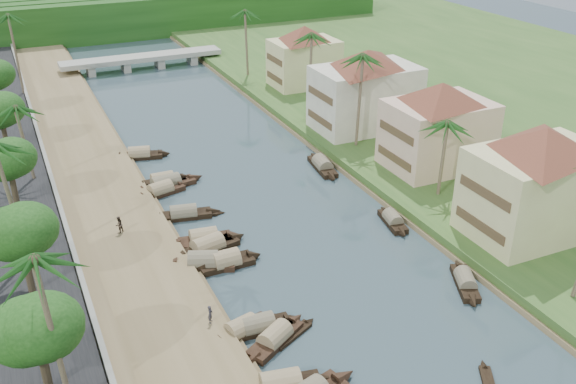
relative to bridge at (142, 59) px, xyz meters
name	(u,v)px	position (x,y,z in m)	size (l,w,h in m)	color
ground	(339,278)	(0.00, -72.00, -1.72)	(220.00, 220.00, 0.00)	#34474F
left_bank	(106,211)	(-16.00, -52.00, -1.32)	(10.00, 180.00, 0.80)	brown
right_bank	(397,153)	(19.00, -52.00, -1.12)	(16.00, 180.00, 1.20)	#2E5221
road	(16,225)	(-24.50, -52.00, -1.02)	(8.00, 180.00, 1.40)	black
retaining_wall	(61,211)	(-20.20, -52.00, -0.37)	(0.40, 180.00, 1.10)	gray
treeline	(110,17)	(0.00, 28.00, 2.28)	(120.00, 14.00, 8.00)	#153C10
bridge	(142,59)	(0.00, 0.00, 0.00)	(28.00, 4.00, 2.40)	#98978E
building_near	(538,181)	(18.99, -74.00, 4.66)	(14.85, 14.85, 10.20)	beige
building_mid	(438,124)	(19.99, -58.00, 4.41)	(14.11, 14.11, 9.70)	beige
building_far	(366,89)	(18.99, -44.00, 4.66)	(15.59, 15.59, 10.20)	#EEE7CF
building_distant	(304,55)	(19.99, -24.00, 4.16)	(12.62, 12.62, 9.20)	beige
sampan_2	(275,338)	(-8.32, -77.40, -1.31)	(7.01, 5.00, 1.96)	black
sampan_3	(258,326)	(-8.95, -75.61, -1.31)	(7.26, 1.96, 1.97)	black
sampan_4	(242,330)	(-10.18, -75.47, -1.31)	(6.84, 3.08, 1.95)	black
sampan_5	(226,262)	(-8.10, -66.14, -1.31)	(6.95, 2.03, 2.22)	black
sampan_6	(203,263)	(-9.98, -65.50, -1.30)	(7.84, 4.52, 2.30)	black
sampan_7	(208,247)	(-8.78, -63.10, -1.31)	(8.45, 3.51, 2.20)	black
sampan_8	(204,240)	(-8.72, -61.71, -1.30)	(7.64, 2.67, 2.31)	black
sampan_9	(184,214)	(-8.99, -56.01, -1.31)	(7.86, 2.93, 1.99)	black
sampan_10	(161,191)	(-9.76, -49.90, -1.31)	(7.46, 3.31, 2.04)	black
sampan_11	(163,181)	(-8.94, -47.65, -1.31)	(7.19, 1.85, 2.08)	black
sampan_12	(166,184)	(-8.79, -48.56, -1.31)	(9.14, 2.82, 2.15)	black
sampan_13	(140,155)	(-9.57, -39.14, -1.31)	(7.75, 3.44, 2.10)	black
sampan_14	(465,282)	(9.09, -77.40, -1.32)	(4.17, 6.99, 1.78)	black
sampan_15	(393,220)	(9.41, -65.86, -1.32)	(2.40, 6.50, 1.78)	black
sampan_16	(322,166)	(9.17, -51.24, -1.31)	(2.52, 8.41, 2.05)	black
canoe_1	(293,335)	(-6.83, -77.28, -1.62)	(5.06, 3.09, 0.85)	black
canoe_2	(195,215)	(-7.91, -56.13, -1.62)	(6.31, 2.40, 0.91)	black
palm_1	(446,125)	(16.00, -64.19, 7.13)	(3.20, 3.20, 9.37)	brown
palm_2	(361,58)	(15.00, -49.02, 10.27)	(3.20, 3.20, 12.62)	brown
palm_3	(311,37)	(16.00, -34.03, 9.53)	(3.20, 3.20, 11.86)	brown
palm_4	(41,262)	(-23.00, -79.28, 10.40)	(3.20, 3.20, 12.55)	brown
palm_5	(3,148)	(-24.00, -59.96, 10.01)	(3.20, 3.20, 12.14)	brown
palm_6	(19,108)	(-22.00, -43.04, 7.66)	(3.20, 3.20, 9.71)	brown
palm_7	(246,13)	(14.00, -15.03, 9.57)	(3.20, 3.20, 11.89)	brown
palm_8	(9,17)	(-20.50, -10.56, 10.88)	(3.20, 3.20, 13.05)	brown
tree_1	(36,329)	(-24.00, -76.97, 4.45)	(5.02, 5.02, 6.90)	brown
tree_2	(20,232)	(-24.00, -65.14, 5.06)	(5.00, 5.00, 7.53)	brown
tree_3	(8,160)	(-24.00, -49.10, 4.60)	(4.72, 4.72, 6.95)	brown
tree_4	(0,111)	(-24.00, -32.63, 4.32)	(4.98, 4.98, 6.76)	brown
tree_6	(384,74)	(24.00, -40.25, 5.01)	(4.02, 4.02, 7.33)	brown
person_near	(210,314)	(-12.16, -74.09, -0.19)	(0.53, 0.35, 1.47)	#2D2B34
person_far	(119,225)	(-15.65, -57.68, -0.09)	(0.81, 0.63, 1.66)	#392E27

